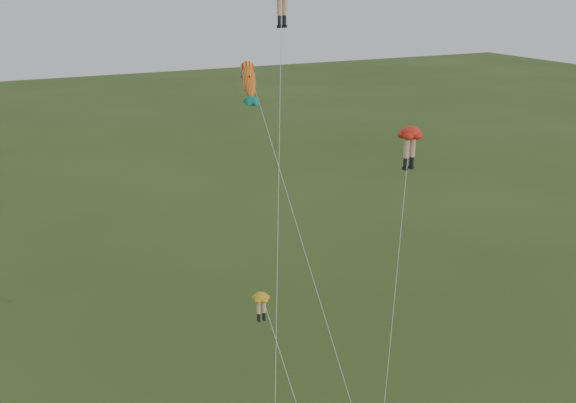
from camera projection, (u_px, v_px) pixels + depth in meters
name	position (u px, v px, depth m)	size (l,w,h in m)	color
legs_kite_red_mid	(410.00, 139.00, 39.78)	(6.53, 7.57, 15.52)	red
legs_kite_yellow	(263.00, 305.00, 34.29)	(1.98, 4.06, 8.29)	gold
fish_kite	(250.00, 82.00, 38.81)	(2.66, 12.66, 19.66)	gold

